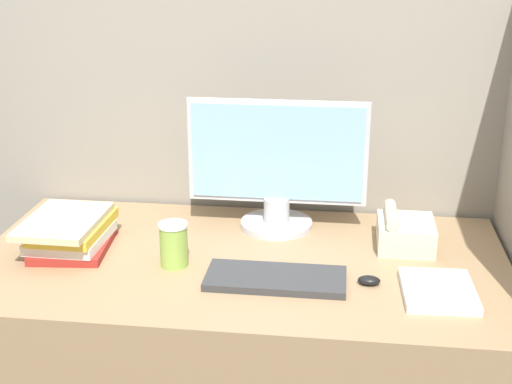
% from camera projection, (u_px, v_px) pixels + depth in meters
% --- Properties ---
extents(cubicle_panel_rear, '(1.93, 0.04, 1.59)m').
position_uv_depth(cubicle_panel_rear, '(260.00, 199.00, 2.46)').
color(cubicle_panel_rear, gray).
rests_on(cubicle_panel_rear, ground_plane).
extents(desk, '(1.53, 0.81, 0.78)m').
position_uv_depth(desk, '(242.00, 373.00, 2.19)').
color(desk, '#937551').
rests_on(desk, ground_plane).
extents(monitor, '(0.56, 0.23, 0.41)m').
position_uv_depth(monitor, '(277.00, 171.00, 2.22)').
color(monitor, '#B7B7BC').
rests_on(monitor, desk).
extents(keyboard, '(0.38, 0.17, 0.02)m').
position_uv_depth(keyboard, '(276.00, 279.00, 1.91)').
color(keyboard, '#333333').
rests_on(keyboard, desk).
extents(mouse, '(0.06, 0.04, 0.02)m').
position_uv_depth(mouse, '(369.00, 280.00, 1.90)').
color(mouse, black).
rests_on(mouse, desk).
extents(coffee_cup, '(0.08, 0.08, 0.13)m').
position_uv_depth(coffee_cup, '(174.00, 244.00, 1.99)').
color(coffee_cup, '#8CB247').
rests_on(coffee_cup, desk).
extents(book_stack, '(0.24, 0.31, 0.10)m').
position_uv_depth(book_stack, '(70.00, 233.00, 2.10)').
color(book_stack, maroon).
rests_on(book_stack, desk).
extents(desk_telephone, '(0.16, 0.18, 0.12)m').
position_uv_depth(desk_telephone, '(404.00, 232.00, 2.12)').
color(desk_telephone, beige).
rests_on(desk_telephone, desk).
extents(paper_pile, '(0.19, 0.23, 0.02)m').
position_uv_depth(paper_pile, '(438.00, 291.00, 1.84)').
color(paper_pile, white).
rests_on(paper_pile, desk).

